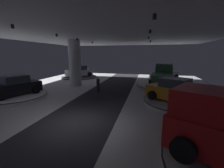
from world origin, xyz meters
TOP-DOWN VIEW (x-y plane):
  - ground at (0.00, 0.00)m, footprint 24.00×44.00m
  - ceiling_with_spotlights at (0.00, 0.00)m, footprint 24.00×44.00m
  - column_left at (-4.77, 9.53)m, footprint 1.43×1.43m
  - display_platform_deep_left at (-7.19, 15.58)m, footprint 5.73×5.73m
  - display_car_deep_left at (-7.17, 15.60)m, footprint 4.07×4.38m
  - display_platform_deep_right at (6.20, 15.31)m, footprint 4.85×4.85m
  - display_car_deep_right at (6.18, 15.29)m, footprint 4.17×4.30m
  - display_platform_mid_left at (-7.49, 3.29)m, footprint 5.24×5.24m
  - display_car_mid_left at (-7.48, 3.32)m, footprint 3.39×4.57m
  - display_platform_mid_right at (5.97, 4.43)m, footprint 4.70×4.70m
  - display_car_mid_right at (5.95, 4.44)m, footprint 4.50×3.80m
  - display_platform_far_right at (5.58, 10.73)m, footprint 5.96×5.96m
  - pickup_truck_far_right at (5.63, 11.05)m, footprint 3.20×5.53m
  - visitor_walking_near at (-0.93, 6.78)m, footprint 0.32×0.32m

SIDE VIEW (x-z plane):
  - ground at x=0.00m, z-range -0.05..0.00m
  - display_platform_deep_left at x=-7.19m, z-range 0.02..0.24m
  - display_platform_mid_left at x=-7.49m, z-range 0.02..0.27m
  - display_platform_deep_right at x=6.20m, z-range 0.02..0.32m
  - display_platform_far_right at x=5.58m, z-range 0.02..0.34m
  - display_platform_mid_right at x=5.97m, z-range 0.02..0.36m
  - visitor_walking_near at x=-0.93m, z-range 0.11..1.70m
  - display_car_deep_left at x=-7.17m, z-range 0.14..1.84m
  - display_car_mid_left at x=-7.48m, z-range 0.17..1.88m
  - display_car_deep_right at x=6.18m, z-range 0.21..1.92m
  - display_car_mid_right at x=5.95m, z-range 0.25..1.96m
  - pickup_truck_far_right at x=5.63m, z-range 0.11..2.41m
  - column_left at x=-4.77m, z-range 0.00..5.50m
  - ceiling_with_spotlights at x=0.00m, z-range 5.35..5.74m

